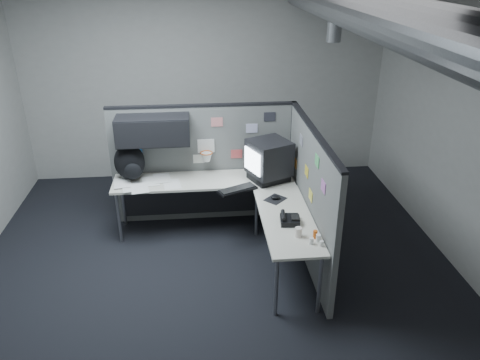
{
  "coord_description": "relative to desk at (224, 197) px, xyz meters",
  "views": [
    {
      "loc": [
        -0.16,
        -4.45,
        3.3
      ],
      "look_at": [
        0.31,
        0.35,
        1.0
      ],
      "focal_mm": 35.0,
      "sensor_mm": 36.0,
      "label": 1
    }
  ],
  "objects": [
    {
      "name": "bottles",
      "position": [
        0.84,
        -1.28,
        0.15
      ],
      "size": [
        0.14,
        0.2,
        0.09
      ],
      "rotation": [
        0.0,
        0.0,
        -0.27
      ],
      "color": "silver",
      "rests_on": "desk"
    },
    {
      "name": "mouse",
      "position": [
        0.58,
        -0.35,
        0.13
      ],
      "size": [
        0.3,
        0.3,
        0.05
      ],
      "rotation": [
        0.0,
        0.0,
        -0.01
      ],
      "color": "black",
      "rests_on": "desk"
    },
    {
      "name": "monitor",
      "position": [
        0.58,
        0.2,
        0.39
      ],
      "size": [
        0.61,
        0.6,
        0.52
      ],
      "rotation": [
        0.0,
        0.0,
        -0.37
      ],
      "color": "black",
      "rests_on": "desk"
    },
    {
      "name": "phone",
      "position": [
        0.64,
        -0.89,
        0.16
      ],
      "size": [
        0.22,
        0.24,
        0.1
      ],
      "rotation": [
        0.0,
        0.0,
        -0.28
      ],
      "color": "black",
      "rests_on": "desk"
    },
    {
      "name": "partition_back",
      "position": [
        -0.4,
        0.53,
        0.38
      ],
      "size": [
        2.44,
        0.42,
        1.63
      ],
      "color": "#5D5F5C",
      "rests_on": "ground"
    },
    {
      "name": "keyboard",
      "position": [
        0.16,
        -0.09,
        0.14
      ],
      "size": [
        0.51,
        0.36,
        0.04
      ],
      "rotation": [
        0.0,
        0.0,
        -0.34
      ],
      "color": "black",
      "rests_on": "desk"
    },
    {
      "name": "desk",
      "position": [
        0.0,
        0.0,
        0.0
      ],
      "size": [
        2.31,
        2.11,
        0.73
      ],
      "color": "beige",
      "rests_on": "ground"
    },
    {
      "name": "room",
      "position": [
        0.41,
        -0.7,
        1.48
      ],
      "size": [
        5.62,
        5.62,
        3.22
      ],
      "color": "black",
      "rests_on": "ground"
    },
    {
      "name": "papers",
      "position": [
        -0.96,
        0.21,
        0.13
      ],
      "size": [
        0.87,
        0.6,
        0.02
      ],
      "rotation": [
        0.0,
        0.0,
        0.17
      ],
      "color": "white",
      "rests_on": "desk"
    },
    {
      "name": "backpack",
      "position": [
        -1.17,
        0.37,
        0.35
      ],
      "size": [
        0.39,
        0.35,
        0.47
      ],
      "rotation": [
        0.0,
        0.0,
        -0.01
      ],
      "color": "black",
      "rests_on": "desk"
    },
    {
      "name": "partition_right",
      "position": [
        0.95,
        -0.49,
        0.21
      ],
      "size": [
        0.07,
        2.23,
        1.63
      ],
      "color": "#5D5F5C",
      "rests_on": "ground"
    },
    {
      "name": "cup",
      "position": [
        0.68,
        -1.17,
        0.17
      ],
      "size": [
        0.08,
        0.08,
        0.1
      ],
      "primitive_type": "cylinder",
      "rotation": [
        0.0,
        0.0,
        0.08
      ],
      "color": "silver",
      "rests_on": "desk"
    }
  ]
}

